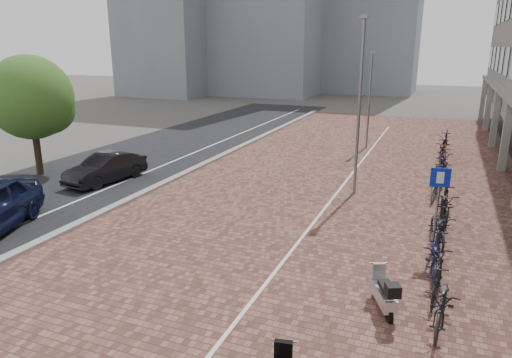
# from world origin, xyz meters

# --- Properties ---
(ground) EXTENTS (140.00, 140.00, 0.00)m
(ground) POSITION_xyz_m (0.00, 0.00, 0.00)
(ground) COLOR #474442
(ground) RESTS_ON ground
(plaza_brick) EXTENTS (14.50, 42.00, 0.04)m
(plaza_brick) POSITION_xyz_m (2.00, 12.00, 0.01)
(plaza_brick) COLOR brown
(plaza_brick) RESTS_ON ground
(street_asphalt) EXTENTS (8.00, 50.00, 0.03)m
(street_asphalt) POSITION_xyz_m (-9.00, 12.00, 0.01)
(street_asphalt) COLOR black
(street_asphalt) RESTS_ON ground
(curb) EXTENTS (0.35, 42.00, 0.14)m
(curb) POSITION_xyz_m (-5.10, 12.00, 0.07)
(curb) COLOR gray
(curb) RESTS_ON ground
(lane_line) EXTENTS (0.12, 44.00, 0.00)m
(lane_line) POSITION_xyz_m (-7.00, 12.00, 0.02)
(lane_line) COLOR white
(lane_line) RESTS_ON street_asphalt
(parking_line) EXTENTS (0.10, 30.00, 0.00)m
(parking_line) POSITION_xyz_m (2.20, 12.00, 0.04)
(parking_line) COLOR white
(parking_line) RESTS_ON plaza_brick
(car_dark) EXTENTS (1.89, 4.03, 1.28)m
(car_dark) POSITION_xyz_m (-7.71, 7.25, 0.64)
(car_dark) COLOR black
(car_dark) RESTS_ON ground
(scooter_front) EXTENTS (0.97, 1.47, 0.97)m
(scooter_front) POSITION_xyz_m (5.10, 1.17, 0.48)
(scooter_front) COLOR #B1B1B7
(scooter_front) RESTS_ON ground
(parking_sign) EXTENTS (0.54, 0.16, 2.60)m
(parking_sign) POSITION_xyz_m (6.04, 4.79, 1.76)
(parking_sign) COLOR slate
(parking_sign) RESTS_ON ground
(lamp_near) EXTENTS (0.12, 0.12, 6.89)m
(lamp_near) POSITION_xyz_m (2.86, 9.68, 3.44)
(lamp_near) COLOR gray
(lamp_near) RESTS_ON ground
(lamp_far) EXTENTS (0.12, 0.12, 5.51)m
(lamp_far) POSITION_xyz_m (1.84, 18.91, 2.75)
(lamp_far) COLOR gray
(lamp_far) RESTS_ON ground
(street_tree) EXTENTS (3.79, 3.79, 5.51)m
(street_tree) POSITION_xyz_m (-11.35, 7.16, 3.50)
(street_tree) COLOR #382619
(street_tree) RESTS_ON ground
(bike_row) EXTENTS (1.27, 21.45, 1.05)m
(bike_row) POSITION_xyz_m (6.16, 10.65, 0.52)
(bike_row) COLOR black
(bike_row) RESTS_ON ground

